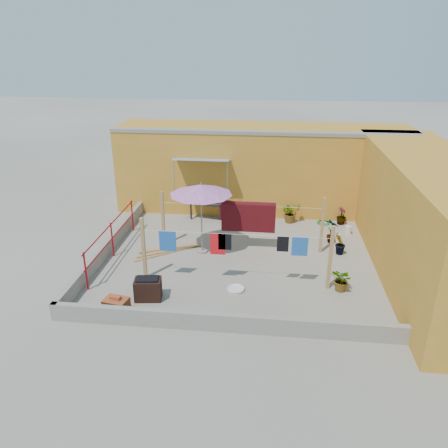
{
  "coord_description": "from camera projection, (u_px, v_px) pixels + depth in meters",
  "views": [
    {
      "loc": [
        0.87,
        -11.8,
        6.09
      ],
      "look_at": [
        -0.49,
        0.3,
        1.02
      ],
      "focal_mm": 35.0,
      "sensor_mm": 36.0,
      "label": 1
    }
  ],
  "objects": [
    {
      "name": "patio_umbrella",
      "position": [
        201.0,
        190.0,
        12.95
      ],
      "size": [
        2.43,
        2.43,
        2.28
      ],
      "color": "gray",
      "rests_on": "ground"
    },
    {
      "name": "plant_back_a",
      "position": [
        291.0,
        212.0,
        15.88
      ],
      "size": [
        0.87,
        0.82,
        0.76
      ],
      "primitive_type": "imported",
      "rotation": [
        0.0,
        0.0,
        0.43
      ],
      "color": "#275F1B",
      "rests_on": "ground"
    },
    {
      "name": "plant_back_b",
      "position": [
        341.0,
        216.0,
        15.71
      ],
      "size": [
        0.47,
        0.47,
        0.63
      ],
      "primitive_type": "imported",
      "rotation": [
        0.0,
        0.0,
        1.15
      ],
      "color": "#275F1B",
      "rests_on": "ground"
    },
    {
      "name": "red_railing",
      "position": [
        112.0,
        235.0,
        13.19
      ],
      "size": [
        0.05,
        4.2,
        1.1
      ],
      "color": "#A7101A",
      "rests_on": "ground"
    },
    {
      "name": "white_basin",
      "position": [
        236.0,
        289.0,
        11.58
      ],
      "size": [
        0.47,
        0.47,
        0.08
      ],
      "color": "silver",
      "rests_on": "ground"
    },
    {
      "name": "water_jug_a",
      "position": [
        337.0,
        237.0,
        14.41
      ],
      "size": [
        0.2,
        0.2,
        0.31
      ],
      "color": "silver",
      "rests_on": "ground"
    },
    {
      "name": "plant_right_b",
      "position": [
        340.0,
        244.0,
        13.42
      ],
      "size": [
        0.39,
        0.45,
        0.71
      ],
      "primitive_type": "imported",
      "rotation": [
        0.0,
        0.0,
        4.5
      ],
      "color": "#275F1B",
      "rests_on": "ground"
    },
    {
      "name": "clothesline_rig",
      "position": [
        246.0,
        221.0,
        13.32
      ],
      "size": [
        5.09,
        2.35,
        1.8
      ],
      "color": "tan",
      "rests_on": "ground"
    },
    {
      "name": "brazier",
      "position": [
        148.0,
        289.0,
        11.11
      ],
      "size": [
        0.72,
        0.53,
        0.6
      ],
      "color": "black",
      "rests_on": "ground"
    },
    {
      "name": "brick_stack",
      "position": [
        116.0,
        306.0,
        10.52
      ],
      "size": [
        0.63,
        0.51,
        0.49
      ],
      "color": "#974C23",
      "rests_on": "ground"
    },
    {
      "name": "ground",
      "position": [
        239.0,
        259.0,
        13.26
      ],
      "size": [
        80.0,
        80.0,
        0.0
      ],
      "primitive_type": "plane",
      "color": "#9E998E",
      "rests_on": "ground"
    },
    {
      "name": "lumber_pile",
      "position": [
        167.0,
        251.0,
        13.67
      ],
      "size": [
        1.93,
        1.39,
        0.13
      ],
      "color": "tan",
      "rests_on": "ground"
    },
    {
      "name": "plant_right_a",
      "position": [
        332.0,
        231.0,
        14.21
      ],
      "size": [
        0.52,
        0.54,
        0.85
      ],
      "primitive_type": "imported",
      "rotation": [
        0.0,
        0.0,
        2.25
      ],
      "color": "#275F1B",
      "rests_on": "ground"
    },
    {
      "name": "green_hose",
      "position": [
        323.0,
        222.0,
        15.89
      ],
      "size": [
        0.48,
        0.48,
        0.07
      ],
      "color": "#1A7524",
      "rests_on": "ground"
    },
    {
      "name": "water_jug_b",
      "position": [
        348.0,
        230.0,
        14.97
      ],
      "size": [
        0.21,
        0.21,
        0.33
      ],
      "color": "silver",
      "rests_on": "ground"
    },
    {
      "name": "wall_right",
      "position": [
        426.0,
        217.0,
        12.11
      ],
      "size": [
        2.4,
        9.0,
        3.2
      ],
      "primitive_type": "cube",
      "color": "#C6802B",
      "rests_on": "ground"
    },
    {
      "name": "parapet_front",
      "position": [
        226.0,
        323.0,
        9.89
      ],
      "size": [
        8.3,
        0.16,
        0.44
      ],
      "primitive_type": "cube",
      "color": "gray",
      "rests_on": "ground"
    },
    {
      "name": "plant_right_c",
      "position": [
        342.0,
        280.0,
        11.46
      ],
      "size": [
        0.73,
        0.75,
        0.63
      ],
      "primitive_type": "imported",
      "rotation": [
        0.0,
        0.0,
        5.33
      ],
      "color": "#275F1B",
      "rests_on": "ground"
    },
    {
      "name": "wall_back",
      "position": [
        262.0,
        168.0,
        16.89
      ],
      "size": [
        11.0,
        3.27,
        3.21
      ],
      "color": "#C6802B",
      "rests_on": "ground"
    },
    {
      "name": "outdoor_table",
      "position": [
        210.0,
        203.0,
        16.09
      ],
      "size": [
        1.59,
        1.05,
        0.68
      ],
      "color": "black",
      "rests_on": "ground"
    },
    {
      "name": "parapet_left",
      "position": [
        108.0,
        246.0,
        13.59
      ],
      "size": [
        0.16,
        7.3,
        0.44
      ],
      "primitive_type": "cube",
      "color": "gray",
      "rests_on": "ground"
    }
  ]
}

